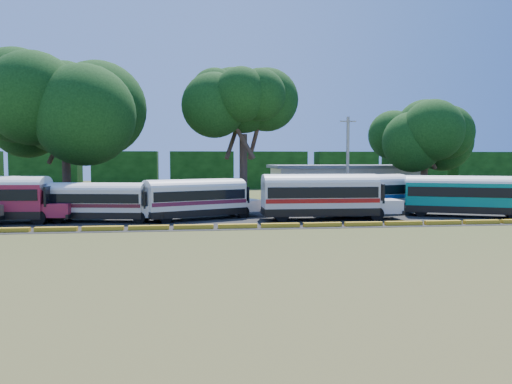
{
  "coord_description": "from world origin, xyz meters",
  "views": [
    {
      "loc": [
        -1.58,
        -32.99,
        4.76
      ],
      "look_at": [
        3.43,
        6.0,
        2.17
      ],
      "focal_mm": 35.0,
      "sensor_mm": 36.0,
      "label": 1
    }
  ],
  "objects": [
    {
      "name": "ground",
      "position": [
        0.0,
        0.0,
        0.0
      ],
      "size": [
        160.0,
        160.0,
        0.0
      ],
      "primitive_type": "plane",
      "color": "#3B521B",
      "rests_on": "ground"
    },
    {
      "name": "tree_east",
      "position": [
        24.98,
        21.53,
        8.24
      ],
      "size": [
        9.01,
        9.01,
        11.59
      ],
      "color": "#3E2A1F",
      "rests_on": "ground"
    },
    {
      "name": "terminal_building",
      "position": [
        18.0,
        30.0,
        2.03
      ],
      "size": [
        19.0,
        9.0,
        4.0
      ],
      "color": "beige",
      "rests_on": "ground"
    },
    {
      "name": "bus_teal",
      "position": [
        20.54,
        5.59,
        1.95
      ],
      "size": [
        10.45,
        6.58,
        3.4
      ],
      "rotation": [
        0.0,
        0.0,
        -0.43
      ],
      "color": "black",
      "rests_on": "ground"
    },
    {
      "name": "bus_cream_west",
      "position": [
        -8.58,
        5.84,
        1.69
      ],
      "size": [
        9.36,
        3.84,
        2.99
      ],
      "rotation": [
        0.0,
        0.0,
        -0.18
      ],
      "color": "black",
      "rests_on": "ground"
    },
    {
      "name": "bus_cream_east",
      "position": [
        -1.18,
        6.36,
        1.81
      ],
      "size": [
        9.9,
        6.1,
        3.21
      ],
      "rotation": [
        0.0,
        0.0,
        0.41
      ],
      "color": "black",
      "rests_on": "ground"
    },
    {
      "name": "utility_pole",
      "position": [
        13.39,
        13.84,
        4.53
      ],
      "size": [
        1.6,
        0.3,
        8.85
      ],
      "color": "gray",
      "rests_on": "ground"
    },
    {
      "name": "tree_west",
      "position": [
        -13.82,
        17.93,
        9.66
      ],
      "size": [
        12.46,
        12.46,
        14.26
      ],
      "color": "#3E2A1F",
      "rests_on": "ground"
    },
    {
      "name": "treeline_backdrop",
      "position": [
        0.0,
        48.0,
        3.0
      ],
      "size": [
        130.0,
        4.0,
        6.0
      ],
      "color": "black",
      "rests_on": "ground"
    },
    {
      "name": "bus_white_blue",
      "position": [
        13.35,
        8.76,
        1.94
      ],
      "size": [
        10.67,
        5.96,
        3.43
      ],
      "rotation": [
        0.0,
        0.0,
        0.35
      ],
      "color": "black",
      "rests_on": "ground"
    },
    {
      "name": "bus_white_red",
      "position": [
        8.55,
        4.98,
        2.04
      ],
      "size": [
        11.01,
        2.93,
        3.6
      ],
      "rotation": [
        0.0,
        0.0,
        -0.02
      ],
      "color": "black",
      "rests_on": "ground"
    },
    {
      "name": "asphalt_strip",
      "position": [
        1.0,
        12.0,
        0.01
      ],
      "size": [
        64.0,
        24.0,
        0.02
      ],
      "primitive_type": "cube",
      "color": "black",
      "rests_on": "ground"
    },
    {
      "name": "curb",
      "position": [
        -0.0,
        1.0,
        0.15
      ],
      "size": [
        53.7,
        0.45,
        0.3
      ],
      "color": "orange",
      "rests_on": "ground"
    },
    {
      "name": "tree_center",
      "position": [
        3.65,
        17.97,
        10.61
      ],
      "size": [
        9.0,
        9.0,
        13.99
      ],
      "color": "#3E2A1F",
      "rests_on": "ground"
    }
  ]
}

